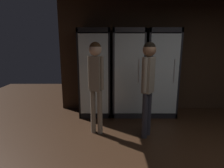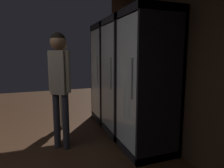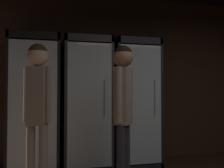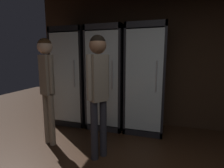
% 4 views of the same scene
% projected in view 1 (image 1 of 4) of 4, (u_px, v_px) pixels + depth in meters
% --- Properties ---
extents(wall_back, '(6.00, 0.06, 2.80)m').
position_uv_depth(wall_back, '(182.00, 54.00, 4.45)').
color(wall_back, '#382619').
rests_on(wall_back, ground).
extents(cooler_far_left, '(0.69, 0.68, 1.95)m').
position_uv_depth(cooler_far_left, '(95.00, 74.00, 4.21)').
color(cooler_far_left, black).
rests_on(cooler_far_left, ground).
extents(cooler_left, '(0.69, 0.68, 1.95)m').
position_uv_depth(cooler_left, '(127.00, 74.00, 4.22)').
color(cooler_left, '#2B2B30').
rests_on(cooler_left, ground).
extents(cooler_center, '(0.69, 0.68, 1.95)m').
position_uv_depth(cooler_center, '(159.00, 73.00, 4.22)').
color(cooler_center, black).
rests_on(cooler_center, ground).
extents(shopper_near, '(0.29, 0.22, 1.66)m').
position_uv_depth(shopper_near, '(95.00, 75.00, 3.18)').
color(shopper_near, gray).
rests_on(shopper_near, ground).
extents(shopper_far, '(0.24, 0.29, 1.66)m').
position_uv_depth(shopper_far, '(148.00, 78.00, 3.06)').
color(shopper_far, '#2D2D38').
rests_on(shopper_far, ground).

